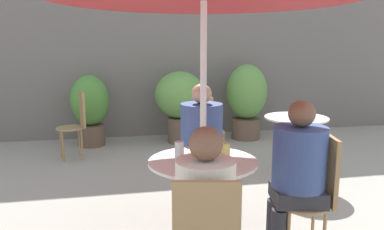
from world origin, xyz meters
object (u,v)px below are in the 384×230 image
(beer_glass_0, at_px, (179,153))
(potted_plant_0, at_px, (90,106))
(cafe_table_far, at_px, (295,133))
(bistro_chair_3, at_px, (206,125))
(potted_plant_2, at_px, (247,98))
(seated_person_1, at_px, (296,169))
(bistro_chair_2, at_px, (201,155))
(potted_plant_1, at_px, (180,99))
(seated_person_2, at_px, (201,141))
(beer_glass_2, at_px, (203,142))
(seated_person_0, at_px, (205,211))
(cafe_table_near, at_px, (203,183))
(beer_glass_1, at_px, (225,154))
(bistro_chair_4, at_px, (77,119))
(bistro_chair_1, at_px, (317,188))

(beer_glass_0, bearing_deg, potted_plant_0, 103.47)
(cafe_table_far, distance_m, bistro_chair_3, 1.13)
(potted_plant_0, distance_m, potted_plant_2, 2.54)
(seated_person_1, bearing_deg, bistro_chair_2, -140.85)
(potted_plant_1, bearing_deg, cafe_table_far, -63.35)
(potted_plant_0, bearing_deg, bistro_chair_3, -42.22)
(seated_person_2, relative_size, beer_glass_2, 7.12)
(cafe_table_far, bearing_deg, bistro_chair_3, 141.14)
(seated_person_0, distance_m, potted_plant_1, 4.07)
(cafe_table_near, relative_size, cafe_table_far, 1.01)
(beer_glass_1, bearing_deg, potted_plant_0, 107.49)
(beer_glass_1, xyz_separation_m, potted_plant_0, (-1.14, 3.61, -0.21))
(beer_glass_0, height_order, beer_glass_1, beer_glass_0)
(seated_person_1, height_order, potted_plant_0, seated_person_1)
(seated_person_2, distance_m, potted_plant_0, 3.06)
(bistro_chair_4, distance_m, beer_glass_1, 3.21)
(beer_glass_1, bearing_deg, beer_glass_0, 163.00)
(bistro_chair_4, height_order, seated_person_0, seated_person_0)
(bistro_chair_3, distance_m, beer_glass_1, 2.28)
(bistro_chair_2, relative_size, potted_plant_2, 0.74)
(bistro_chair_3, height_order, potted_plant_2, potted_plant_2)
(beer_glass_0, relative_size, potted_plant_1, 0.13)
(potted_plant_2, bearing_deg, bistro_chair_4, -166.49)
(bistro_chair_3, xyz_separation_m, seated_person_1, (0.13, -2.23, 0.15))
(beer_glass_2, relative_size, potted_plant_1, 0.15)
(beer_glass_0, bearing_deg, bistro_chair_1, -7.14)
(seated_person_0, bearing_deg, seated_person_2, -90.00)
(cafe_table_near, distance_m, potted_plant_0, 3.63)
(bistro_chair_1, xyz_separation_m, seated_person_0, (-0.92, -0.48, 0.13))
(beer_glass_2, bearing_deg, cafe_table_near, -103.64)
(seated_person_2, bearing_deg, cafe_table_near, -90.00)
(seated_person_1, xyz_separation_m, beer_glass_2, (-0.60, 0.31, 0.15))
(potted_plant_1, bearing_deg, bistro_chair_1, -83.50)
(cafe_table_near, bearing_deg, bistro_chair_4, 112.25)
(bistro_chair_3, xyz_separation_m, potted_plant_0, (-1.53, 1.39, 0.07))
(bistro_chair_4, relative_size, potted_plant_1, 0.81)
(seated_person_0, bearing_deg, beer_glass_1, -104.62)
(seated_person_2, xyz_separation_m, beer_glass_0, (-0.31, -0.69, 0.11))
(cafe_table_near, height_order, seated_person_1, seated_person_1)
(bistro_chair_1, height_order, potted_plant_1, potted_plant_1)
(beer_glass_1, distance_m, potted_plant_2, 3.84)
(potted_plant_0, bearing_deg, cafe_table_far, -41.03)
(beer_glass_2, height_order, potted_plant_1, potted_plant_1)
(bistro_chair_4, height_order, seated_person_1, seated_person_1)
(beer_glass_0, distance_m, potted_plant_0, 3.63)
(beer_glass_1, bearing_deg, seated_person_0, -116.19)
(cafe_table_near, relative_size, seated_person_2, 0.63)
(potted_plant_1, bearing_deg, bistro_chair_2, -94.92)
(seated_person_2, bearing_deg, potted_plant_1, 96.29)
(bistro_chair_1, xyz_separation_m, bistro_chair_3, (-0.28, 2.26, 0.00))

